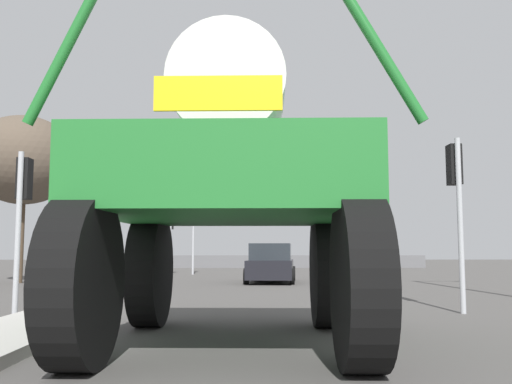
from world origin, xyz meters
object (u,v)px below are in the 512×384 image
at_px(traffic_signal_far_left, 194,216).
at_px(bare_tree_left, 23,160).
at_px(sedan_ahead, 271,264).
at_px(traffic_signal_near_right, 456,185).
at_px(oversize_sprayer, 231,194).
at_px(traffic_signal_near_left, 23,196).
at_px(traffic_signal_far_right, 171,228).

xyz_separation_m(traffic_signal_far_left, bare_tree_left, (-6.06, -7.78, 1.74)).
distance_m(sedan_ahead, traffic_signal_near_right, 11.64).
height_order(oversize_sprayer, traffic_signal_near_left, oversize_sprayer).
relative_size(oversize_sprayer, traffic_signal_near_left, 1.70).
xyz_separation_m(oversize_sprayer, traffic_signal_far_right, (-3.64, 22.59, 0.39)).
bearing_deg(traffic_signal_far_left, traffic_signal_far_right, 179.35).
bearing_deg(traffic_signal_far_left, bare_tree_left, -127.91).
bearing_deg(sedan_ahead, traffic_signal_near_left, 158.96).
distance_m(oversize_sprayer, traffic_signal_near_right, 5.98).
distance_m(traffic_signal_near_left, bare_tree_left, 11.98).
height_order(traffic_signal_near_left, traffic_signal_far_right, traffic_signal_far_right).
bearing_deg(traffic_signal_far_right, sedan_ahead, -57.62).
bearing_deg(oversize_sprayer, bare_tree_left, 32.61).
bearing_deg(traffic_signal_far_left, traffic_signal_near_left, -95.62).
relative_size(traffic_signal_near_right, traffic_signal_far_right, 1.07).
xyz_separation_m(oversize_sprayer, bare_tree_left, (-8.51, 14.79, 2.77)).
distance_m(traffic_signal_near_right, traffic_signal_far_left, 20.00).
relative_size(traffic_signal_near_right, traffic_signal_far_left, 0.85).
bearing_deg(bare_tree_left, oversize_sprayer, -60.10).
relative_size(traffic_signal_near_right, bare_tree_left, 0.54).
xyz_separation_m(oversize_sprayer, sedan_ahead, (1.27, 14.86, -1.31)).
relative_size(oversize_sprayer, traffic_signal_far_right, 1.66).
xyz_separation_m(sedan_ahead, bare_tree_left, (-9.77, -0.07, 4.07)).
distance_m(sedan_ahead, traffic_signal_near_left, 12.44).
height_order(sedan_ahead, traffic_signal_far_left, traffic_signal_far_left).
relative_size(sedan_ahead, traffic_signal_far_left, 1.02).
bearing_deg(oversize_sprayer, traffic_signal_far_left, 8.89).
bearing_deg(traffic_signal_far_left, sedan_ahead, -64.32).
distance_m(sedan_ahead, traffic_signal_far_left, 8.87).
bearing_deg(traffic_signal_near_left, traffic_signal_far_right, 88.01).
height_order(oversize_sprayer, bare_tree_left, bare_tree_left).
bearing_deg(bare_tree_left, traffic_signal_near_left, -68.92).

